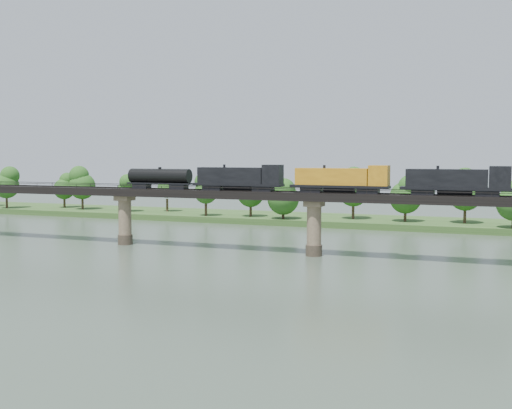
% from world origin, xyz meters
% --- Properties ---
extents(ground, '(400.00, 400.00, 0.00)m').
position_xyz_m(ground, '(0.00, 0.00, 0.00)').
color(ground, '#354336').
rests_on(ground, ground).
extents(far_bank, '(300.00, 24.00, 1.60)m').
position_xyz_m(far_bank, '(0.00, 85.00, 0.80)').
color(far_bank, '#2C4C1E').
rests_on(far_bank, ground).
extents(bridge, '(236.00, 30.00, 11.50)m').
position_xyz_m(bridge, '(0.00, 30.00, 5.46)').
color(bridge, '#473A2D').
rests_on(bridge, ground).
extents(bridge_superstructure, '(220.00, 4.90, 0.75)m').
position_xyz_m(bridge_superstructure, '(0.00, 30.00, 11.79)').
color(bridge_superstructure, black).
rests_on(bridge_superstructure, bridge).
extents(far_treeline, '(289.06, 17.54, 13.60)m').
position_xyz_m(far_treeline, '(-8.21, 80.52, 8.83)').
color(far_treeline, '#382619').
rests_on(far_treeline, far_bank).
extents(freight_train, '(71.76, 2.80, 4.94)m').
position_xyz_m(freight_train, '(-1.74, 30.00, 13.86)').
color(freight_train, black).
rests_on(freight_train, bridge).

